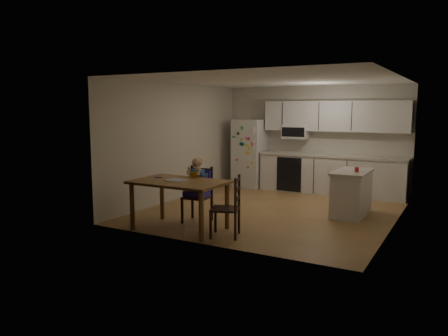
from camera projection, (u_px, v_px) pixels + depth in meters
room at (283, 145)px, 8.79m from camera, size 4.52×5.01×2.51m
refrigerator at (250, 153)px, 11.04m from camera, size 0.72×0.70×1.70m
kitchen_run at (331, 156)px, 10.12m from camera, size 3.37×0.62×2.15m
kitchen_island at (352, 193)px, 8.10m from camera, size 0.59×1.13×0.84m
red_cup at (357, 170)px, 7.88m from camera, size 0.07×0.07×0.09m
dining_table at (179, 187)px, 7.12m from camera, size 1.51×0.97×0.81m
napkin at (177, 180)px, 7.13m from camera, size 0.33×0.29×0.01m
toddler_spoon at (158, 177)px, 7.39m from camera, size 0.12×0.06×0.02m
chair_booster at (198, 183)px, 7.62m from camera, size 0.47×0.47×1.14m
chair_side at (231, 203)px, 6.72m from camera, size 0.53×0.53×0.95m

